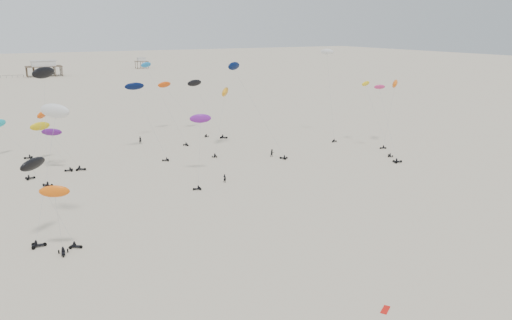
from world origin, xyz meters
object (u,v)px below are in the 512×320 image
spectator_0 (225,182)px  rig_9 (4,130)px  pavilion_small (142,64)px  rig_4 (40,178)px  rig_0 (57,209)px  pavilion_main (44,69)px

spectator_0 → rig_9: bearing=8.2°
pavilion_small → rig_4: bearing=-108.1°
pavilion_small → rig_0: size_ratio=0.90×
pavilion_small → rig_4: rig_4 is taller
pavilion_main → rig_0: bearing=-95.3°
pavilion_main → rig_4: 266.91m
spectator_0 → rig_0: bearing=86.1°
rig_4 → spectator_0: (34.95, 13.99, -9.81)m
pavilion_main → rig_4: (-26.54, -265.53, 5.59)m
rig_4 → pavilion_main: bearing=-145.9°
rig_0 → rig_9: size_ratio=0.95×
pavilion_main → pavilion_small: bearing=23.2°
pavilion_small → spectator_0: size_ratio=4.40×
pavilion_small → rig_9: (-99.61, -237.97, 3.05)m
rig_9 → spectator_0: bearing=-128.0°
spectator_0 → pavilion_main: bearing=-31.0°
spectator_0 → rig_4: bearing=78.9°
pavilion_main → pavilion_small: size_ratio=2.33×
pavilion_main → spectator_0: size_ratio=10.26×
pavilion_main → rig_0: size_ratio=2.11×
pavilion_main → rig_9: pavilion_main is taller
rig_0 → rig_4: (-1.33, 4.67, 3.33)m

